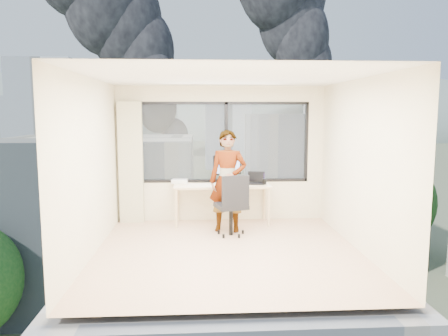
{
  "coord_description": "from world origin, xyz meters",
  "views": [
    {
      "loc": [
        -0.42,
        -6.22,
        2.09
      ],
      "look_at": [
        0.0,
        1.0,
        1.15
      ],
      "focal_mm": 34.11,
      "sensor_mm": 36.0,
      "label": 1
    }
  ],
  "objects": [
    {
      "name": "window_wall",
      "position": [
        0.05,
        2.0,
        1.52
      ],
      "size": [
        3.3,
        0.16,
        1.55
      ],
      "primitive_type": null,
      "color": "black",
      "rests_on": "ground"
    },
    {
      "name": "wall_left",
      "position": [
        -2.0,
        0.0,
        1.3
      ],
      "size": [
        0.01,
        4.0,
        2.6
      ],
      "primitive_type": "cube",
      "color": "beige",
      "rests_on": "ground"
    },
    {
      "name": "tree_b",
      "position": [
        4.0,
        18.0,
        -9.5
      ],
      "size": [
        7.6,
        7.6,
        9.0
      ],
      "primitive_type": null,
      "color": "#1A4C19",
      "rests_on": "exterior_ground"
    },
    {
      "name": "hill_a",
      "position": [
        -120.0,
        320.0,
        -14.0
      ],
      "size": [
        288.0,
        216.0,
        90.0
      ],
      "primitive_type": "ellipsoid",
      "color": "slate",
      "rests_on": "exterior_ground"
    },
    {
      "name": "laptop",
      "position": [
        0.65,
        1.68,
        0.85
      ],
      "size": [
        0.38,
        0.39,
        0.21
      ],
      "primitive_type": null,
      "rotation": [
        0.0,
        0.0,
        -0.18
      ],
      "color": "black",
      "rests_on": "desk"
    },
    {
      "name": "far_tower_a",
      "position": [
        -35.0,
        95.0,
        0.0
      ],
      "size": [
        14.0,
        14.0,
        28.0
      ],
      "primitive_type": "cube",
      "color": "silver",
      "rests_on": "exterior_ground"
    },
    {
      "name": "far_tower_c",
      "position": [
        45.0,
        140.0,
        -1.0
      ],
      "size": [
        15.0,
        15.0,
        26.0
      ],
      "primitive_type": "cube",
      "color": "silver",
      "rests_on": "exterior_ground"
    },
    {
      "name": "wall_front",
      "position": [
        0.0,
        -2.0,
        1.3
      ],
      "size": [
        4.0,
        0.01,
        2.6
      ],
      "primitive_type": "cube",
      "color": "beige",
      "rests_on": "ground"
    },
    {
      "name": "cellphone",
      "position": [
        0.25,
        1.53,
        0.76
      ],
      "size": [
        0.1,
        0.05,
        0.01
      ],
      "primitive_type": "cube",
      "rotation": [
        0.0,
        0.0,
        0.0
      ],
      "color": "black",
      "rests_on": "desk"
    },
    {
      "name": "hill_b",
      "position": [
        100.0,
        320.0,
        -14.0
      ],
      "size": [
        300.0,
        220.0,
        96.0
      ],
      "primitive_type": "ellipsoid",
      "color": "slate",
      "rests_on": "exterior_ground"
    },
    {
      "name": "person",
      "position": [
        0.08,
        1.16,
        0.9
      ],
      "size": [
        0.72,
        0.54,
        1.8
      ],
      "primitive_type": "imported",
      "rotation": [
        0.0,
        0.0,
        -0.18
      ],
      "color": "#2D2D33",
      "rests_on": "floor"
    },
    {
      "name": "far_tower_d",
      "position": [
        -60.0,
        150.0,
        -3.0
      ],
      "size": [
        16.0,
        14.0,
        22.0
      ],
      "primitive_type": "cube",
      "color": "silver",
      "rests_on": "exterior_ground"
    },
    {
      "name": "smoke_plume_a",
      "position": [
        -10.0,
        150.0,
        39.0
      ],
      "size": [
        40.0,
        24.0,
        90.0
      ],
      "primitive_type": null,
      "color": "black",
      "rests_on": "exterior_ground"
    },
    {
      "name": "exterior_ground",
      "position": [
        0.0,
        120.0,
        -14.0
      ],
      "size": [
        400.0,
        400.0,
        0.04
      ],
      "primitive_type": "cube",
      "color": "#515B3D",
      "rests_on": "ground"
    },
    {
      "name": "wall_right",
      "position": [
        2.0,
        0.0,
        1.3
      ],
      "size": [
        0.01,
        4.0,
        2.6
      ],
      "primitive_type": "cube",
      "color": "beige",
      "rests_on": "ground"
    },
    {
      "name": "ceiling",
      "position": [
        0.0,
        0.0,
        2.6
      ],
      "size": [
        4.0,
        4.0,
        0.01
      ],
      "primitive_type": "cube",
      "color": "white",
      "rests_on": "ground"
    },
    {
      "name": "chair",
      "position": [
        0.11,
        0.88,
        0.54
      ],
      "size": [
        0.68,
        0.68,
        1.09
      ],
      "primitive_type": null,
      "rotation": [
        0.0,
        0.0,
        0.27
      ],
      "color": "black",
      "rests_on": "floor"
    },
    {
      "name": "game_console",
      "position": [
        -0.8,
        1.9,
        0.79
      ],
      "size": [
        0.32,
        0.28,
        0.07
      ],
      "primitive_type": "cube",
      "rotation": [
        0.0,
        0.0,
        -0.13
      ],
      "color": "white",
      "rests_on": "desk"
    },
    {
      "name": "pen_cup",
      "position": [
        0.8,
        1.65,
        0.8
      ],
      "size": [
        0.1,
        0.1,
        0.11
      ],
      "primitive_type": "cylinder",
      "rotation": [
        0.0,
        0.0,
        0.15
      ],
      "color": "black",
      "rests_on": "desk"
    },
    {
      "name": "monitor",
      "position": [
        0.1,
        1.79,
        1.03
      ],
      "size": [
        0.57,
        0.24,
        0.56
      ],
      "primitive_type": null,
      "rotation": [
        0.0,
        0.0,
        0.23
      ],
      "color": "black",
      "rests_on": "desk"
    },
    {
      "name": "near_bldg_b",
      "position": [
        12.0,
        38.0,
        -6.0
      ],
      "size": [
        14.0,
        13.0,
        16.0
      ],
      "primitive_type": "cube",
      "color": "silver",
      "rests_on": "exterior_ground"
    },
    {
      "name": "desk",
      "position": [
        0.0,
        1.66,
        0.38
      ],
      "size": [
        1.8,
        0.6,
        0.75
      ],
      "primitive_type": "cube",
      "color": "beige",
      "rests_on": "floor"
    },
    {
      "name": "tree_c",
      "position": [
        22.0,
        40.0,
        -9.0
      ],
      "size": [
        8.4,
        8.4,
        10.0
      ],
      "primitive_type": null,
      "color": "#1A4C19",
      "rests_on": "exterior_ground"
    },
    {
      "name": "curtain",
      "position": [
        -1.72,
        1.88,
        1.15
      ],
      "size": [
        0.45,
        0.14,
        2.3
      ],
      "primitive_type": "cube",
      "color": "beige",
      "rests_on": "floor"
    },
    {
      "name": "near_bldg_a",
      "position": [
        -9.0,
        30.0,
        -7.0
      ],
      "size": [
        16.0,
        12.0,
        14.0
      ],
      "primitive_type": "cube",
      "color": "beige",
      "rests_on": "exterior_ground"
    },
    {
      "name": "handbag",
      "position": [
        0.08,
        1.91,
        0.85
      ],
      "size": [
        0.27,
        0.14,
        0.2
      ],
      "primitive_type": "ellipsoid",
      "rotation": [
        0.0,
        0.0,
        -0.01
      ],
      "color": "#0C4844",
      "rests_on": "desk"
    },
    {
      "name": "far_tower_b",
      "position": [
        8.0,
        120.0,
        1.0
      ],
      "size": [
        13.0,
        13.0,
        30.0
      ],
      "primitive_type": "cube",
      "color": "silver",
      "rests_on": "exterior_ground"
    },
    {
      "name": "floor",
      "position": [
        0.0,
        0.0,
        0.0
      ],
      "size": [
        4.0,
        4.0,
        0.01
      ],
      "primitive_type": "cube",
      "color": "#CEAB86",
      "rests_on": "ground"
    },
    {
      "name": "smoke_plume_b",
      "position": [
        55.0,
        170.0,
        27.0
      ],
      "size": [
        30.0,
        18.0,
        70.0
      ],
      "primitive_type": null,
      "color": "black",
      "rests_on": "exterior_ground"
    }
  ]
}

